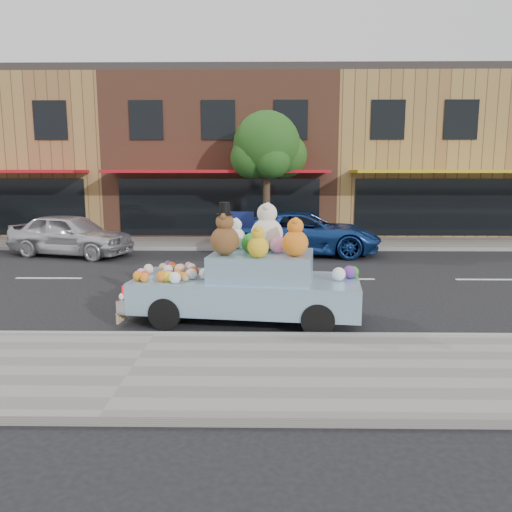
{
  "coord_description": "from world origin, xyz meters",
  "views": [
    {
      "loc": [
        1.88,
        -13.27,
        2.88
      ],
      "look_at": [
        1.73,
        -3.64,
        1.25
      ],
      "focal_mm": 35.0,
      "sensor_mm": 36.0,
      "label": 1
    }
  ],
  "objects_px": {
    "street_tree": "(267,151)",
    "car_silver": "(71,235)",
    "car_blue": "(304,233)",
    "art_car": "(248,280)"
  },
  "relations": [
    {
      "from": "street_tree",
      "to": "car_silver",
      "type": "relative_size",
      "value": 1.2
    },
    {
      "from": "street_tree",
      "to": "car_silver",
      "type": "xyz_separation_m",
      "value": [
        -6.81,
        -2.81,
        -2.95
      ]
    },
    {
      "from": "art_car",
      "to": "car_silver",
      "type": "bearing_deg",
      "value": 137.53
    },
    {
      "from": "car_blue",
      "to": "art_car",
      "type": "distance_m",
      "value": 8.24
    },
    {
      "from": "car_silver",
      "to": "car_blue",
      "type": "distance_m",
      "value": 8.12
    },
    {
      "from": "car_silver",
      "to": "street_tree",
      "type": "bearing_deg",
      "value": -50.97
    },
    {
      "from": "street_tree",
      "to": "car_blue",
      "type": "relative_size",
      "value": 0.98
    },
    {
      "from": "car_silver",
      "to": "art_car",
      "type": "height_order",
      "value": "art_car"
    },
    {
      "from": "car_blue",
      "to": "art_car",
      "type": "bearing_deg",
      "value": 174.08
    },
    {
      "from": "art_car",
      "to": "car_blue",
      "type": "bearing_deg",
      "value": 85.23
    }
  ]
}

